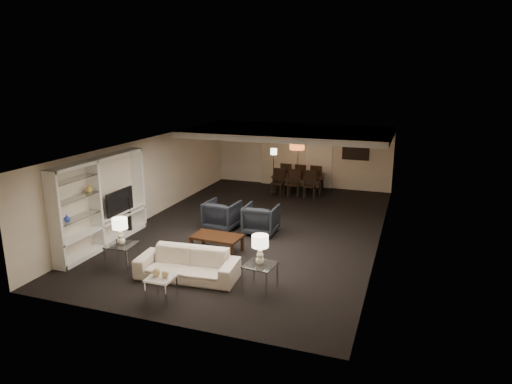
{
  "coord_description": "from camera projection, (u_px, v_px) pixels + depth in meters",
  "views": [
    {
      "loc": [
        4.2,
        -11.95,
        4.44
      ],
      "look_at": [
        0.0,
        0.0,
        1.1
      ],
      "focal_mm": 32.0,
      "sensor_mm": 36.0,
      "label": 1
    }
  ],
  "objects": [
    {
      "name": "floor",
      "position": [
        256.0,
        228.0,
        13.38
      ],
      "size": [
        11.0,
        11.0,
        0.0
      ],
      "primitive_type": "plane",
      "color": "black",
      "rests_on": "ground"
    },
    {
      "name": "television",
      "position": [
        116.0,
        201.0,
        12.29
      ],
      "size": [
        1.1,
        0.14,
        0.64
      ],
      "primitive_type": "imported",
      "rotation": [
        0.0,
        0.0,
        1.57
      ],
      "color": "black",
      "rests_on": "media_unit"
    },
    {
      "name": "gold_gourd_b",
      "position": [
        165.0,
        274.0,
        8.97
      ],
      "size": [
        0.14,
        0.14,
        0.14
      ],
      "primitive_type": "sphere",
      "color": "tan",
      "rests_on": "marble_table"
    },
    {
      "name": "ceiling_soffit",
      "position": [
        289.0,
        132.0,
        15.96
      ],
      "size": [
        7.0,
        4.0,
        0.2
      ],
      "primitive_type": "cube",
      "color": "silver",
      "rests_on": "ceiling"
    },
    {
      "name": "table_lamp_right",
      "position": [
        260.0,
        250.0,
        9.38
      ],
      "size": [
        0.35,
        0.35,
        0.64
      ],
      "primitive_type": null,
      "rotation": [
        0.0,
        0.0,
        -0.0
      ],
      "color": "white",
      "rests_on": "side_table_right"
    },
    {
      "name": "marble_table",
      "position": [
        162.0,
        289.0,
        9.09
      ],
      "size": [
        0.53,
        0.53,
        0.51
      ],
      "primitive_type": null,
      "rotation": [
        0.0,
        0.0,
        0.03
      ],
      "color": "white",
      "rests_on": "floor"
    },
    {
      "name": "wall_right",
      "position": [
        382.0,
        198.0,
        11.94
      ],
      "size": [
        0.02,
        11.0,
        2.5
      ],
      "primitive_type": "cube",
      "color": "beige",
      "rests_on": "ground"
    },
    {
      "name": "chair_fl",
      "position": [
        287.0,
        175.0,
        17.96
      ],
      "size": [
        0.47,
        0.47,
        1.0
      ],
      "primitive_type": null,
      "rotation": [
        0.0,
        0.0,
        3.13
      ],
      "color": "black",
      "rests_on": "floor"
    },
    {
      "name": "sofa",
      "position": [
        187.0,
        264.0,
        10.07
      ],
      "size": [
        2.31,
        1.05,
        0.65
      ],
      "primitive_type": "imported",
      "rotation": [
        0.0,
        0.0,
        0.08
      ],
      "color": "beige",
      "rests_on": "floor"
    },
    {
      "name": "chair_fr",
      "position": [
        317.0,
        178.0,
        17.58
      ],
      "size": [
        0.51,
        0.51,
        1.0
      ],
      "primitive_type": null,
      "rotation": [
        0.0,
        0.0,
        3.04
      ],
      "color": "black",
      "rests_on": "floor"
    },
    {
      "name": "dining_table",
      "position": [
        298.0,
        184.0,
        17.22
      ],
      "size": [
        2.04,
        1.31,
        0.67
      ],
      "primitive_type": "imported",
      "rotation": [
        0.0,
        0.0,
        0.13
      ],
      "color": "black",
      "rests_on": "floor"
    },
    {
      "name": "floor_speaker",
      "position": [
        129.0,
        215.0,
        12.76
      ],
      "size": [
        0.16,
        0.16,
        1.11
      ],
      "primitive_type": "cube",
      "rotation": [
        0.0,
        0.0,
        0.43
      ],
      "color": "black",
      "rests_on": "floor"
    },
    {
      "name": "floor_lamp",
      "position": [
        273.0,
        171.0,
        17.16
      ],
      "size": [
        0.28,
        0.28,
        1.68
      ],
      "primitive_type": null,
      "rotation": [
        0.0,
        0.0,
        0.16
      ],
      "color": "black",
      "rests_on": "floor"
    },
    {
      "name": "curtains",
      "position": [
        280.0,
        155.0,
        18.31
      ],
      "size": [
        1.5,
        0.12,
        2.4
      ],
      "primitive_type": "cube",
      "color": "beige",
      "rests_on": "wall_back"
    },
    {
      "name": "wall_back",
      "position": [
        302.0,
        155.0,
        18.08
      ],
      "size": [
        7.0,
        0.02,
        2.5
      ],
      "primitive_type": "cube",
      "color": "beige",
      "rests_on": "ground"
    },
    {
      "name": "gold_gourd_a",
      "position": [
        156.0,
        272.0,
        9.03
      ],
      "size": [
        0.16,
        0.16,
        0.16
      ],
      "primitive_type": "sphere",
      "color": "tan",
      "rests_on": "marble_table"
    },
    {
      "name": "door",
      "position": [
        319.0,
        161.0,
        17.88
      ],
      "size": [
        0.9,
        0.05,
        2.1
      ],
      "primitive_type": "cube",
      "color": "silver",
      "rests_on": "wall_back"
    },
    {
      "name": "armchair_right",
      "position": [
        261.0,
        219.0,
        12.87
      ],
      "size": [
        0.91,
        0.93,
        0.83
      ],
      "primitive_type": "imported",
      "rotation": [
        0.0,
        0.0,
        3.16
      ],
      "color": "black",
      "rests_on": "floor"
    },
    {
      "name": "chair_fm",
      "position": [
        302.0,
        176.0,
        17.77
      ],
      "size": [
        0.51,
        0.51,
        1.0
      ],
      "primitive_type": null,
      "rotation": [
        0.0,
        0.0,
        3.03
      ],
      "color": "black",
      "rests_on": "floor"
    },
    {
      "name": "wall_left",
      "position": [
        150.0,
        178.0,
        14.18
      ],
      "size": [
        0.02,
        11.0,
        2.5
      ],
      "primitive_type": "cube",
      "color": "beige",
      "rests_on": "ground"
    },
    {
      "name": "coffee_table",
      "position": [
        217.0,
        244.0,
        11.56
      ],
      "size": [
        1.27,
        0.78,
        0.44
      ],
      "primitive_type": null,
      "rotation": [
        0.0,
        0.0,
        -0.05
      ],
      "color": "black",
      "rests_on": "floor"
    },
    {
      "name": "vase_blue",
      "position": [
        67.0,
        218.0,
        10.61
      ],
      "size": [
        0.16,
        0.16,
        0.17
      ],
      "primitive_type": "imported",
      "color": "#2A40B6",
      "rests_on": "media_unit"
    },
    {
      "name": "painting",
      "position": [
        356.0,
        151.0,
        17.29
      ],
      "size": [
        0.95,
        0.04,
        0.65
      ],
      "primitive_type": "cube",
      "color": "#142D38",
      "rests_on": "wall_back"
    },
    {
      "name": "vase_amber",
      "position": [
        89.0,
        189.0,
        11.24
      ],
      "size": [
        0.18,
        0.18,
        0.19
      ],
      "primitive_type": "imported",
      "color": "gold",
      "rests_on": "media_unit"
    },
    {
      "name": "ceiling",
      "position": [
        256.0,
        144.0,
        12.74
      ],
      "size": [
        7.0,
        11.0,
        0.02
      ],
      "primitive_type": "cube",
      "color": "silver",
      "rests_on": "ground"
    },
    {
      "name": "chair_nm",
      "position": [
        294.0,
        184.0,
        16.58
      ],
      "size": [
        0.51,
        0.51,
        1.0
      ],
      "primitive_type": null,
      "rotation": [
        0.0,
        0.0,
        0.11
      ],
      "color": "black",
      "rests_on": "floor"
    },
    {
      "name": "side_table_left",
      "position": [
        122.0,
        256.0,
        10.63
      ],
      "size": [
        0.67,
        0.67,
        0.57
      ],
      "primitive_type": null,
      "rotation": [
        0.0,
        0.0,
        0.09
      ],
      "color": "white",
      "rests_on": "floor"
    },
    {
      "name": "pendant_light",
      "position": [
        297.0,
        146.0,
        15.99
      ],
      "size": [
        0.52,
        0.52,
        0.24
      ],
      "primitive_type": "cylinder",
      "color": "#D8591E",
      "rests_on": "ceiling_soffit"
    },
    {
      "name": "table_lamp_left",
      "position": [
        120.0,
        231.0,
        10.47
      ],
      "size": [
        0.39,
        0.39,
        0.64
      ],
      "primitive_type": null,
      "rotation": [
        0.0,
        0.0,
        0.12
      ],
      "color": "beige",
      "rests_on": "side_table_left"
    },
    {
      "name": "chair_nr",
      "position": [
        310.0,
        185.0,
        16.39
      ],
      "size": [
        0.49,
        0.49,
        1.0
      ],
      "primitive_type": null,
      "rotation": [
        0.0,
        0.0,
        0.07
      ],
      "color": "black",
      "rests_on": "floor"
    },
    {
      "name": "side_table_right",
      "position": [
        260.0,
        277.0,
        9.54
      ],
      "size": [
        0.68,
        0.68,
        0.57
      ],
      "primitive_type": null,
      "rotation": [
        0.0,
        0.0,
        -0.12
      ],
      "color": "white",
      "rests_on": "floor"
    },
    {
      "name": "armchair_left",
      "position": [
        222.0,
        215.0,
        13.25
      ],
      "size": [
        0.96,
        0.99,
        0.83
      ],
      "primitive_type": "imported",
      "rotation": [
        0.0,
        0.0,
        3.06
      ],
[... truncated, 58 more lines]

